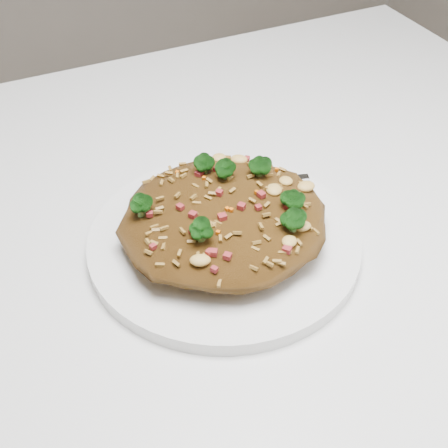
# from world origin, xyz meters

# --- Properties ---
(dining_table) EXTENTS (1.20, 0.80, 0.75)m
(dining_table) POSITION_xyz_m (0.00, 0.00, 0.66)
(dining_table) COLOR silver
(dining_table) RESTS_ON ground
(plate) EXTENTS (0.26, 0.26, 0.01)m
(plate) POSITION_xyz_m (0.11, -0.01, 0.76)
(plate) COLOR white
(plate) RESTS_ON dining_table
(fried_rice) EXTENTS (0.19, 0.18, 0.07)m
(fried_rice) POSITION_xyz_m (0.11, -0.01, 0.79)
(fried_rice) COLOR brown
(fried_rice) RESTS_ON plate
(fork) EXTENTS (0.16, 0.06, 0.00)m
(fork) POSITION_xyz_m (0.16, 0.05, 0.77)
(fork) COLOR silver
(fork) RESTS_ON plate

